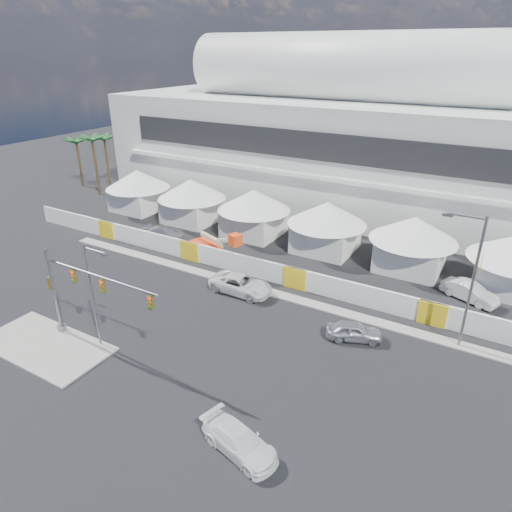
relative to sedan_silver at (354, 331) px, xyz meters
The scene contains 16 objects.
ground 16.36m from the sedan_silver, 144.81° to the right, with size 160.00×160.00×0.00m, color black.
median_island 23.01m from the sedan_silver, 147.32° to the right, with size 10.00×5.00×0.15m, color gray.
far_curb 7.35m from the sedan_silver, 24.89° to the left, with size 80.00×1.20×0.12m, color gray.
stadium 33.58m from the sedan_silver, 98.25° to the left, with size 80.00×24.80×21.98m.
tent_row 19.59m from the sedan_silver, 131.40° to the left, with size 53.40×8.40×5.40m.
hoarding_fence 8.95m from the sedan_silver, 145.37° to the left, with size 70.00×0.25×2.00m, color white.
palm_cluster 51.32m from the sedan_silver, 156.78° to the left, with size 10.60×10.60×8.55m.
sedan_silver is the anchor object (origin of this frame).
pickup_curb 11.35m from the sedan_silver, behind, with size 5.80×2.67×1.61m, color silver.
pickup_near 13.38m from the sedan_silver, 97.98° to the right, with size 4.82×1.96×1.40m, color white.
lot_car_a 12.65m from the sedan_silver, 58.11° to the left, with size 4.81×1.68×1.59m, color silver.
lot_car_c 26.68m from the sedan_silver, 162.32° to the left, with size 4.81×1.96×1.40m, color #BCBCC1.
traffic_mast 20.68m from the sedan_silver, 149.20° to the right, with size 10.83×0.67×6.89m.
streetlight_median 19.18m from the sedan_silver, 146.98° to the right, with size 2.20×0.22×7.95m.
streetlight_curb 9.08m from the sedan_silver, 24.43° to the left, with size 3.01×0.68×10.17m.
boom_lift 19.30m from the sedan_silver, 158.82° to the left, with size 8.14×3.10×3.99m.
Camera 1 is at (21.50, -19.15, 20.14)m, focal length 32.00 mm.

